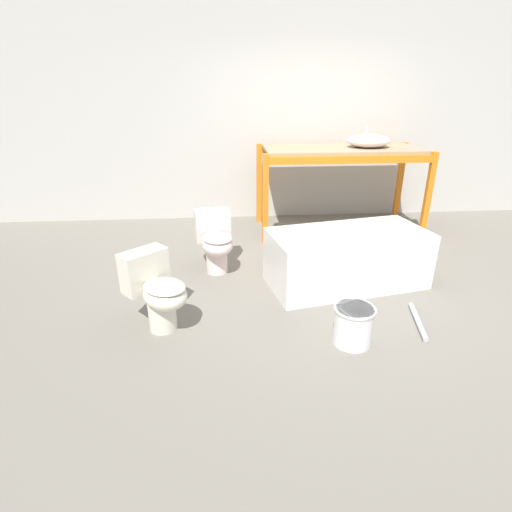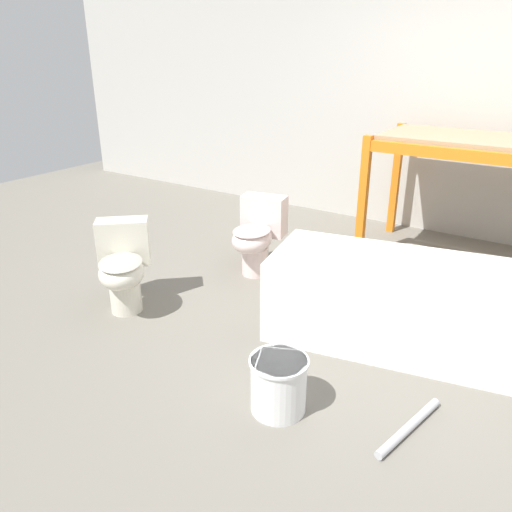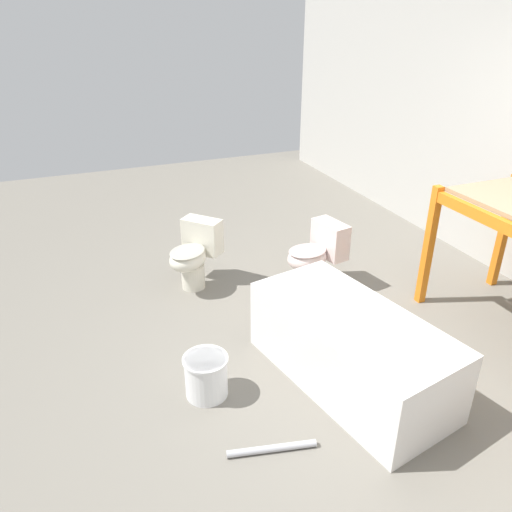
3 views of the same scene
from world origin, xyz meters
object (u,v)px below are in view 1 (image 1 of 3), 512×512
(sink_basin, at_px, (369,141))
(bathtub_main, at_px, (347,254))
(bucket_white, at_px, (353,324))
(toilet_near, at_px, (216,240))
(toilet_far, at_px, (157,290))

(sink_basin, xyz_separation_m, bathtub_main, (-0.68, -1.62, -0.88))
(sink_basin, bearing_deg, bathtub_main, -112.84)
(bucket_white, bearing_deg, sink_basin, 70.70)
(toilet_near, distance_m, toilet_far, 1.17)
(toilet_far, bearing_deg, sink_basin, 0.99)
(sink_basin, height_order, bucket_white, sink_basin)
(bathtub_main, xyz_separation_m, toilet_near, (-1.31, 0.42, 0.03))
(toilet_near, bearing_deg, bathtub_main, -28.47)
(toilet_far, distance_m, bucket_white, 1.58)
(bathtub_main, bearing_deg, bucket_white, -114.40)
(bathtub_main, xyz_separation_m, toilet_far, (-1.77, -0.66, 0.03))
(bathtub_main, bearing_deg, sink_basin, 56.02)
(bucket_white, bearing_deg, bathtub_main, 76.74)
(sink_basin, height_order, bathtub_main, sink_basin)
(toilet_near, height_order, bucket_white, toilet_near)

